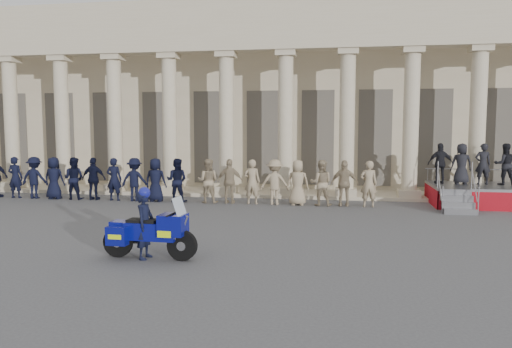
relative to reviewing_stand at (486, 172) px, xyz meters
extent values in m
plane|color=#48484B|center=(-9.27, -7.12, -1.30)|extent=(90.00, 90.00, 0.00)
cube|color=#BEAE8E|center=(-9.27, 7.88, 3.20)|extent=(40.00, 10.00, 9.00)
cube|color=#BEAE8E|center=(-9.27, 1.68, -1.22)|extent=(40.00, 2.60, 0.15)
cube|color=#BEAE8E|center=(-9.27, 0.88, 5.49)|extent=(35.80, 1.00, 1.00)
cube|color=#BEAE8E|center=(-9.27, 0.88, 6.59)|extent=(35.80, 1.00, 1.20)
cube|color=#BEAE8E|center=(-20.97, 0.88, -1.00)|extent=(0.90, 0.90, 0.30)
cylinder|color=#BEAE8E|center=(-20.97, 0.88, 1.95)|extent=(0.64, 0.64, 5.60)
cube|color=#BEAE8E|center=(-20.97, 0.88, 4.87)|extent=(0.85, 0.85, 0.24)
cube|color=#BEAE8E|center=(-18.37, 0.88, -1.00)|extent=(0.90, 0.90, 0.30)
cylinder|color=#BEAE8E|center=(-18.37, 0.88, 1.95)|extent=(0.64, 0.64, 5.60)
cube|color=#BEAE8E|center=(-18.37, 0.88, 4.87)|extent=(0.85, 0.85, 0.24)
cube|color=#BEAE8E|center=(-15.77, 0.88, -1.00)|extent=(0.90, 0.90, 0.30)
cylinder|color=#BEAE8E|center=(-15.77, 0.88, 1.95)|extent=(0.64, 0.64, 5.60)
cube|color=#BEAE8E|center=(-15.77, 0.88, 4.87)|extent=(0.85, 0.85, 0.24)
cube|color=#BEAE8E|center=(-13.17, 0.88, -1.00)|extent=(0.90, 0.90, 0.30)
cylinder|color=#BEAE8E|center=(-13.17, 0.88, 1.95)|extent=(0.64, 0.64, 5.60)
cube|color=#BEAE8E|center=(-13.17, 0.88, 4.87)|extent=(0.85, 0.85, 0.24)
cube|color=#BEAE8E|center=(-10.57, 0.88, -1.00)|extent=(0.90, 0.90, 0.30)
cylinder|color=#BEAE8E|center=(-10.57, 0.88, 1.95)|extent=(0.64, 0.64, 5.60)
cube|color=#BEAE8E|center=(-10.57, 0.88, 4.87)|extent=(0.85, 0.85, 0.24)
cube|color=#BEAE8E|center=(-7.97, 0.88, -1.00)|extent=(0.90, 0.90, 0.30)
cylinder|color=#BEAE8E|center=(-7.97, 0.88, 1.95)|extent=(0.64, 0.64, 5.60)
cube|color=#BEAE8E|center=(-7.97, 0.88, 4.87)|extent=(0.85, 0.85, 0.24)
cube|color=#BEAE8E|center=(-5.37, 0.88, -1.00)|extent=(0.90, 0.90, 0.30)
cylinder|color=#BEAE8E|center=(-5.37, 0.88, 1.95)|extent=(0.64, 0.64, 5.60)
cube|color=#BEAE8E|center=(-5.37, 0.88, 4.87)|extent=(0.85, 0.85, 0.24)
cube|color=#BEAE8E|center=(-2.77, 0.88, -1.00)|extent=(0.90, 0.90, 0.30)
cylinder|color=#BEAE8E|center=(-2.77, 0.88, 1.95)|extent=(0.64, 0.64, 5.60)
cube|color=#BEAE8E|center=(-2.77, 0.88, 4.87)|extent=(0.85, 0.85, 0.24)
cube|color=#BEAE8E|center=(-0.17, 0.88, -1.00)|extent=(0.90, 0.90, 0.30)
cylinder|color=#BEAE8E|center=(-0.17, 0.88, 1.95)|extent=(0.64, 0.64, 5.60)
cube|color=#BEAE8E|center=(-0.17, 0.88, 4.87)|extent=(0.85, 0.85, 0.24)
cube|color=black|center=(-22.27, 2.90, 1.25)|extent=(1.30, 0.12, 4.20)
cube|color=black|center=(-19.67, 2.90, 1.25)|extent=(1.30, 0.12, 4.20)
cube|color=black|center=(-17.07, 2.90, 1.25)|extent=(1.30, 0.12, 4.20)
cube|color=black|center=(-14.47, 2.90, 1.25)|extent=(1.30, 0.12, 4.20)
cube|color=black|center=(-11.87, 2.90, 1.25)|extent=(1.30, 0.12, 4.20)
cube|color=black|center=(-9.27, 2.90, 1.25)|extent=(1.30, 0.12, 4.20)
cube|color=black|center=(-6.67, 2.90, 1.25)|extent=(1.30, 0.12, 4.20)
cube|color=black|center=(-4.07, 2.90, 1.25)|extent=(1.30, 0.12, 4.20)
cube|color=black|center=(-1.47, 2.90, 1.25)|extent=(1.30, 0.12, 4.20)
cube|color=black|center=(1.13, 2.90, 1.25)|extent=(1.30, 0.12, 4.20)
imported|color=black|center=(-19.45, -1.17, -0.40)|extent=(0.65, 0.43, 1.79)
imported|color=black|center=(-18.55, -1.17, -0.40)|extent=(1.15, 0.66, 1.79)
imported|color=black|center=(-17.64, -1.17, -0.40)|extent=(0.87, 0.57, 1.79)
imported|color=black|center=(-16.73, -1.17, -0.40)|extent=(0.87, 0.68, 1.79)
imported|color=black|center=(-15.83, -1.17, -0.40)|extent=(1.05, 0.44, 1.79)
imported|color=black|center=(-14.92, -1.17, -0.40)|extent=(0.65, 0.43, 1.79)
imported|color=black|center=(-14.01, -1.17, -0.40)|extent=(1.15, 0.66, 1.79)
imported|color=black|center=(-13.11, -1.17, -0.40)|extent=(0.87, 0.57, 1.79)
imported|color=black|center=(-12.20, -1.17, -0.40)|extent=(0.87, 0.68, 1.79)
imported|color=#9C896C|center=(-10.89, -1.17, -0.40)|extent=(0.87, 0.68, 1.79)
imported|color=#9C896C|center=(-9.99, -1.17, -0.40)|extent=(1.05, 0.44, 1.79)
imported|color=#9C896C|center=(-9.08, -1.17, -0.40)|extent=(0.65, 0.43, 1.79)
imported|color=#9C896C|center=(-8.17, -1.17, -0.40)|extent=(1.15, 0.66, 1.79)
imported|color=#9C896C|center=(-7.27, -1.17, -0.40)|extent=(0.87, 0.57, 1.79)
imported|color=#9C896C|center=(-6.36, -1.17, -0.40)|extent=(0.87, 0.68, 1.79)
imported|color=#9C896C|center=(-5.45, -1.17, -0.40)|extent=(1.05, 0.44, 1.79)
imported|color=#9C896C|center=(-4.55, -1.17, -0.40)|extent=(0.65, 0.43, 1.79)
cube|color=gray|center=(-0.08, -0.02, -0.55)|extent=(3.95, 2.82, 0.10)
cube|color=maroon|center=(-0.08, -1.41, -0.95)|extent=(3.95, 0.04, 0.70)
cube|color=maroon|center=(-2.04, -0.02, -0.95)|extent=(0.04, 2.82, 0.70)
cube|color=gray|center=(-1.46, -2.33, -1.20)|extent=(1.10, 0.28, 0.20)
cube|color=gray|center=(-1.46, -2.05, -1.00)|extent=(1.10, 0.28, 0.20)
cube|color=gray|center=(-1.46, -1.77, -0.80)|extent=(1.10, 0.28, 0.20)
cube|color=gray|center=(-1.46, -1.49, -0.60)|extent=(1.10, 0.28, 0.20)
cylinder|color=gray|center=(-0.08, 1.35, 0.00)|extent=(3.95, 0.04, 0.04)
imported|color=black|center=(-1.68, 0.18, 0.31)|extent=(0.95, 0.40, 1.62)
imported|color=black|center=(-0.88, 0.18, 0.31)|extent=(0.79, 0.52, 1.62)
imported|color=black|center=(-0.08, 0.18, 0.31)|extent=(0.59, 0.39, 1.62)
imported|color=black|center=(0.72, 0.18, 0.31)|extent=(0.79, 0.61, 1.62)
cylinder|color=black|center=(-9.25, -9.71, -0.94)|extent=(0.71, 0.18, 0.71)
cylinder|color=black|center=(-10.86, -9.63, -0.94)|extent=(0.71, 0.18, 0.71)
cube|color=navy|center=(-10.00, -9.67, -0.63)|extent=(1.25, 0.51, 0.41)
cube|color=navy|center=(-9.46, -9.70, -0.46)|extent=(0.62, 0.58, 0.48)
cube|color=silver|center=(-9.46, -9.70, -0.71)|extent=(0.25, 0.33, 0.13)
cube|color=#B2BFCC|center=(-9.28, -9.71, -0.10)|extent=(0.25, 0.50, 0.57)
cube|color=black|center=(-10.21, -9.66, -0.42)|extent=(0.71, 0.40, 0.11)
cube|color=navy|center=(-10.80, -9.64, -0.55)|extent=(0.39, 0.38, 0.24)
cube|color=navy|center=(-10.71, -9.98, -0.71)|extent=(0.49, 0.26, 0.43)
cube|color=#DAF60C|center=(-10.71, -9.98, -0.71)|extent=(0.33, 0.27, 0.11)
cube|color=navy|center=(-10.68, -9.30, -0.71)|extent=(0.49, 0.26, 0.43)
cube|color=#DAF60C|center=(-10.68, -9.30, -0.71)|extent=(0.33, 0.27, 0.11)
cylinder|color=silver|center=(-10.52, -9.39, -0.98)|extent=(0.65, 0.14, 0.11)
cylinder|color=black|center=(-9.46, -9.70, -0.20)|extent=(0.07, 0.75, 0.04)
imported|color=black|center=(-10.16, -9.67, -0.49)|extent=(0.41, 0.60, 1.61)
sphere|color=navy|center=(-10.16, -9.67, 0.26)|extent=(0.28, 0.28, 0.28)
camera|label=1|loc=(-5.73, -20.58, 1.82)|focal=35.00mm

